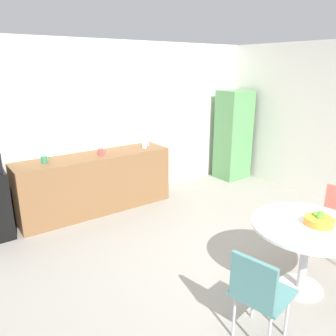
% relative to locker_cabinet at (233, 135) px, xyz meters
% --- Properties ---
extents(ground_plane, '(6.00, 6.00, 0.00)m').
position_rel_locker_cabinet_xyz_m(ground_plane, '(-2.55, -2.55, -0.88)').
color(ground_plane, '#9E998E').
extents(wall_back, '(6.00, 0.10, 2.60)m').
position_rel_locker_cabinet_xyz_m(wall_back, '(-2.55, 0.45, 0.42)').
color(wall_back, white).
rests_on(wall_back, ground_plane).
extents(counter_block, '(2.39, 0.60, 0.90)m').
position_rel_locker_cabinet_xyz_m(counter_block, '(-2.93, 0.10, -0.43)').
color(counter_block, brown).
rests_on(counter_block, ground_plane).
extents(locker_cabinet, '(0.60, 0.50, 1.76)m').
position_rel_locker_cabinet_xyz_m(locker_cabinet, '(0.00, 0.00, 0.00)').
color(locker_cabinet, '#599959').
rests_on(locker_cabinet, ground_plane).
extents(round_table, '(1.09, 1.09, 0.73)m').
position_rel_locker_cabinet_xyz_m(round_table, '(-2.08, -2.97, -0.28)').
color(round_table, silver).
rests_on(round_table, ground_plane).
extents(chair_teal, '(0.49, 0.49, 0.83)m').
position_rel_locker_cabinet_xyz_m(chair_teal, '(-3.02, -3.15, -0.36)').
color(chair_teal, silver).
rests_on(chair_teal, ground_plane).
extents(fruit_bowl, '(0.28, 0.28, 0.13)m').
position_rel_locker_cabinet_xyz_m(fruit_bowl, '(-1.99, -3.02, -0.10)').
color(fruit_bowl, gold).
rests_on(fruit_bowl, round_table).
extents(mug_white, '(0.13, 0.08, 0.09)m').
position_rel_locker_cabinet_xyz_m(mug_white, '(-2.06, 0.05, 0.07)').
color(mug_white, white).
rests_on(mug_white, counter_block).
extents(mug_green, '(0.13, 0.08, 0.09)m').
position_rel_locker_cabinet_xyz_m(mug_green, '(-2.84, 0.06, 0.07)').
color(mug_green, '#D84C4C').
rests_on(mug_green, counter_block).
extents(mug_red, '(0.13, 0.08, 0.09)m').
position_rel_locker_cabinet_xyz_m(mug_red, '(-3.67, 0.11, 0.07)').
color(mug_red, '#338C59').
rests_on(mug_red, counter_block).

